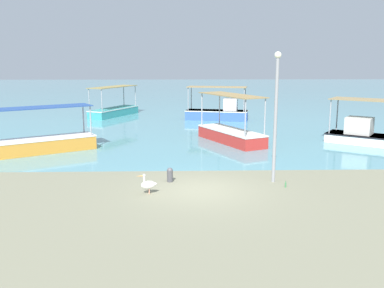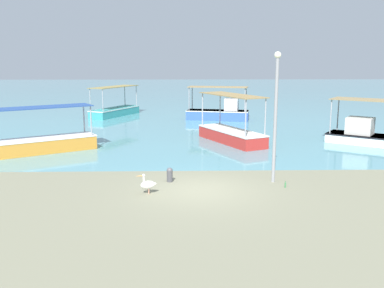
# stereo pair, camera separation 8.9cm
# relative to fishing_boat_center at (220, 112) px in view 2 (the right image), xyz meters

# --- Properties ---
(ground) EXTENTS (120.00, 120.00, 0.00)m
(ground) POSITION_rel_fishing_boat_center_xyz_m (-2.52, -19.85, -0.68)
(ground) COLOR gray
(harbor_water) EXTENTS (110.00, 90.00, 0.00)m
(harbor_water) POSITION_rel_fishing_boat_center_xyz_m (-2.52, 28.15, -0.68)
(harbor_water) COLOR teal
(harbor_water) RESTS_ON ground
(fishing_boat_center) EXTENTS (5.45, 2.74, 2.81)m
(fishing_boat_center) POSITION_rel_fishing_boat_center_xyz_m (0.00, 0.00, 0.00)
(fishing_boat_center) COLOR blue
(fishing_boat_center) RESTS_ON harbor_water
(fishing_boat_far_left) EXTENTS (3.89, 5.72, 2.96)m
(fishing_boat_far_left) POSITION_rel_fishing_boat_center_xyz_m (-0.15, -9.95, -0.11)
(fishing_boat_far_left) COLOR red
(fishing_boat_far_left) RESTS_ON harbor_water
(fishing_boat_near_right) EXTENTS (6.22, 4.56, 2.53)m
(fishing_boat_near_right) POSITION_rel_fishing_boat_center_xyz_m (-11.20, -12.76, -0.12)
(fishing_boat_near_right) COLOR orange
(fishing_boat_near_right) RESTS_ON harbor_water
(fishing_boat_outer) EXTENTS (4.03, 5.91, 2.66)m
(fishing_boat_outer) POSITION_rel_fishing_boat_center_xyz_m (-9.29, 2.87, -0.15)
(fishing_boat_outer) COLOR teal
(fishing_boat_outer) RESTS_ON harbor_water
(fishing_boat_near_left) EXTENTS (6.54, 5.41, 2.72)m
(fishing_boat_near_left) POSITION_rel_fishing_boat_center_xyz_m (8.69, -11.16, -0.08)
(fishing_boat_near_left) COLOR white
(fishing_boat_near_left) RESTS_ON harbor_water
(pelican) EXTENTS (0.80, 0.41, 0.80)m
(pelican) POSITION_rel_fishing_boat_center_xyz_m (-4.55, -20.24, -0.31)
(pelican) COLOR #E0997A
(pelican) RESTS_ON ground
(lamp_post) EXTENTS (0.28, 0.28, 5.40)m
(lamp_post) POSITION_rel_fishing_boat_center_xyz_m (0.61, -18.73, 2.37)
(lamp_post) COLOR gray
(lamp_post) RESTS_ON ground
(mooring_bollard) EXTENTS (0.26, 0.26, 0.61)m
(mooring_bollard) POSITION_rel_fishing_boat_center_xyz_m (-3.75, -18.61, -0.36)
(mooring_bollard) COLOR #47474C
(mooring_bollard) RESTS_ON ground
(glass_bottle) EXTENTS (0.07, 0.07, 0.27)m
(glass_bottle) POSITION_rel_fishing_boat_center_xyz_m (0.93, -19.57, -0.58)
(glass_bottle) COLOR #3F7F4C
(glass_bottle) RESTS_ON ground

